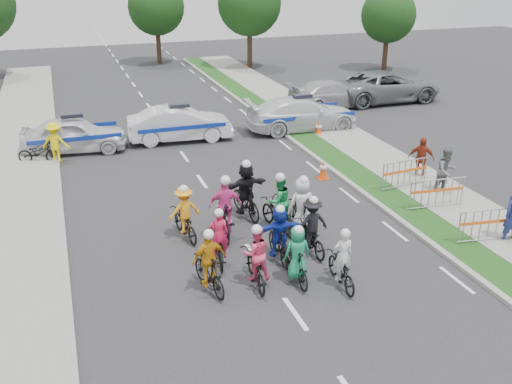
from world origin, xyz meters
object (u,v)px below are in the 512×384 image
object	(u,v)px
rider_6	(219,245)
tree_2	(388,15)
rider_3	(209,267)
barrier_1	(436,195)
rider_2	(256,262)
cone_0	(323,170)
rider_9	(225,213)
barrier_2	(404,175)
rider_7	(301,212)
tree_4	(156,7)
rider_5	(279,237)
civilian_suv	(386,86)
police_car_1	(180,124)
police_car_2	(302,114)
rider_1	(297,260)
parked_bike	(39,153)
cone_1	(318,129)
rider_0	(341,266)
civilian_sedan	(332,94)
rider_4	(311,230)
police_car_0	(74,134)
rider_8	(279,209)
spectator_2	(421,158)
spectator_1	(446,171)
barrier_0	(489,227)
rider_11	(246,193)
marshal_hiviz	(55,143)
rider_10	(185,217)
tree_1	(249,4)

from	to	relation	value
rider_6	tree_2	distance (m)	30.07
rider_3	barrier_1	bearing A→B (deg)	-175.95
rider_2	cone_0	size ratio (longest dim) A/B	2.51
rider_9	barrier_2	size ratio (longest dim) A/B	0.99
rider_6	cone_0	world-z (taller)	rider_6
rider_7	tree_4	world-z (taller)	tree_4
rider_5	civilian_suv	bearing A→B (deg)	-127.23
police_car_1	police_car_2	bearing A→B (deg)	-88.06
rider_1	civilian_suv	bearing A→B (deg)	-126.34
rider_3	police_car_2	distance (m)	14.63
civilian_suv	barrier_1	xyz separation A→B (m)	(-6.39, -13.76, -0.31)
rider_1	rider_9	size ratio (longest dim) A/B	0.84
cone_0	parked_bike	bearing A→B (deg)	152.15
cone_0	cone_1	bearing A→B (deg)	66.86
rider_0	parked_bike	world-z (taller)	rider_0
civilian_sedan	police_car_2	bearing A→B (deg)	131.38
rider_4	rider_9	distance (m)	2.67
rider_5	police_car_0	xyz separation A→B (m)	(-4.83, 11.69, 0.03)
police_car_2	tree_4	bearing A→B (deg)	11.76
parked_bike	rider_3	bearing A→B (deg)	-144.48
rider_7	rider_8	bearing A→B (deg)	-43.73
spectator_2	cone_0	bearing A→B (deg)	-166.27
civilian_sedan	spectator_2	distance (m)	11.00
spectator_2	tree_4	xyz separation A→B (m)	(-4.86, 27.44, 3.37)
rider_2	rider_6	distance (m)	1.51
rider_1	civilian_sedan	bearing A→B (deg)	-118.05
rider_7	spectator_1	xyz separation A→B (m)	(6.10, 1.29, 0.10)
police_car_0	barrier_0	bearing A→B (deg)	-131.22
rider_8	cone_0	xyz separation A→B (m)	(3.20, 3.52, -0.37)
rider_2	rider_11	bearing A→B (deg)	-100.09
spectator_2	rider_6	bearing A→B (deg)	-124.42
police_car_1	parked_bike	bearing A→B (deg)	105.00
barrier_2	parked_bike	bearing A→B (deg)	149.46
barrier_0	barrier_2	size ratio (longest dim) A/B	1.00
rider_3	barrier_0	xyz separation A→B (m)	(8.35, -0.27, -0.12)
rider_11	marshal_hiviz	bearing A→B (deg)	-61.01
spectator_1	rider_9	bearing A→B (deg)	-177.74
rider_4	tree_4	size ratio (longest dim) A/B	0.28
rider_7	civilian_sedan	size ratio (longest dim) A/B	0.39
rider_7	rider_10	distance (m)	3.49
police_car_1	tree_1	world-z (taller)	tree_1
barrier_1	cone_0	bearing A→B (deg)	120.37
civilian_suv	marshal_hiviz	bearing A→B (deg)	104.81
rider_1	civilian_suv	xyz separation A→B (m)	(12.52, 16.36, 0.21)
spectator_1	rider_0	bearing A→B (deg)	-147.73
rider_5	cone_1	world-z (taller)	rider_5
rider_2	civilian_sedan	distance (m)	18.76
spectator_2	parked_bike	bearing A→B (deg)	-172.40
rider_0	barrier_2	world-z (taller)	rider_0
rider_3	rider_11	distance (m)	4.47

